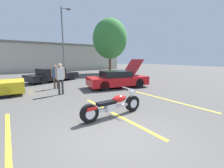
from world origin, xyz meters
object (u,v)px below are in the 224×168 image
Objects in this scene: motorcycle at (113,106)px; spectator_by_show_car at (60,76)px; show_car_hood_open at (118,79)px; spectator_near_motorcycle at (55,75)px; tree_background at (110,39)px; light_pole at (63,38)px; parked_car_right_row at (53,75)px.

spectator_by_show_car is (-0.55, 4.39, 0.67)m from motorcycle.
show_car_hood_open is 2.81× the size of spectator_near_motorcycle.
show_car_hood_open is at bearing -27.68° from spectator_near_motorcycle.
tree_background is 16.19m from motorcycle.
light_pole reaches higher than show_car_hood_open.
light_pole is 7.28m from parked_car_right_row.
parked_car_right_row is at bearing -117.89° from light_pole.
spectator_near_motorcycle is (-0.65, -3.58, 0.38)m from parked_car_right_row.
show_car_hood_open is at bearing -121.05° from tree_background.
tree_background reaches higher than show_car_hood_open.
parked_car_right_row is (0.32, 9.86, 0.18)m from motorcycle.
parked_car_right_row is at bearing 131.01° from show_car_hood_open.
spectator_near_motorcycle is at bearing 163.91° from show_car_hood_open.
show_car_hood_open is 4.04m from spectator_by_show_car.
parked_car_right_row is 3.66m from spectator_near_motorcycle.
spectator_near_motorcycle is at bearing -119.68° from parked_car_right_row.
spectator_near_motorcycle is (-0.33, 6.28, 0.56)m from motorcycle.
spectator_by_show_car is at bearing -96.72° from spectator_near_motorcycle.
spectator_by_show_car is at bearing -169.80° from show_car_hood_open.
tree_background is at bearing 36.64° from spectator_near_motorcycle.
show_car_hood_open is at bearing -88.55° from light_pole.
tree_background is (5.52, -2.28, 0.10)m from light_pole.
light_pole reaches higher than parked_car_right_row.
light_pole is at bearing 68.68° from spectator_near_motorcycle.
spectator_by_show_car is at bearing -118.48° from parked_car_right_row.
light_pole is 4.64× the size of spectator_by_show_car.
parked_car_right_row is at bearing 80.98° from spectator_by_show_car.
show_car_hood_open is 4.29m from spectator_near_motorcycle.
spectator_near_motorcycle is (-3.51, -9.00, -3.55)m from light_pole.
tree_background is at bearing 42.93° from spectator_by_show_car.
tree_background is 1.61× the size of show_car_hood_open.
spectator_near_motorcycle is 0.90× the size of spectator_by_show_car.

